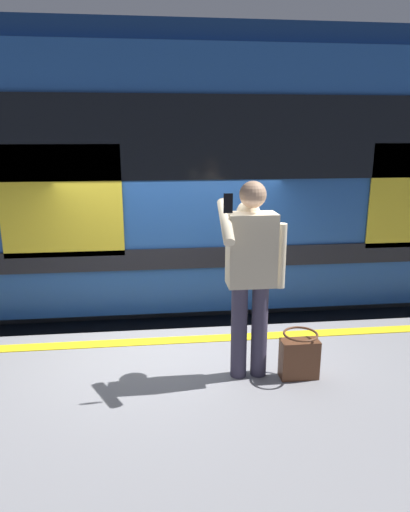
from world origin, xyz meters
name	(u,v)px	position (x,y,z in m)	size (l,w,h in m)	color
ground_plane	(176,403)	(0.00, 0.00, 0.00)	(23.71, 23.71, 0.00)	#3D3D3F
safety_line	(176,340)	(0.00, 0.30, 0.94)	(12.61, 0.16, 0.01)	yellow
track_rail_near	(172,350)	(0.00, -1.19, 0.08)	(16.73, 0.08, 0.16)	slate
track_rail_far	(168,312)	(0.00, -2.62, 0.08)	(16.73, 0.08, 0.16)	slate
train_carriage	(229,167)	(-0.89, -1.90, 2.55)	(11.84, 3.00, 4.02)	#1E478C
passenger	(251,265)	(-0.60, 1.06, 1.95)	(0.57, 0.55, 1.72)	#383347
handbag	(299,357)	(-1.03, 1.15, 1.13)	(0.33, 0.30, 0.42)	#59331E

